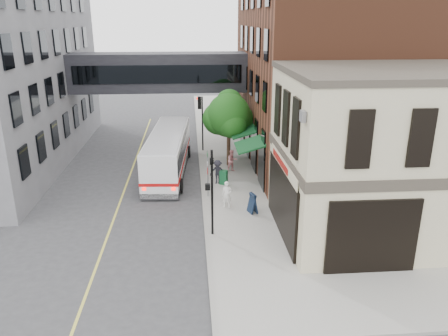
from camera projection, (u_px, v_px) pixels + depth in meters
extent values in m
plane|color=#38383A|center=(206.00, 257.00, 20.54)|extent=(120.00, 120.00, 0.00)
cube|color=gray|center=(225.00, 162.00, 33.85)|extent=(4.00, 60.00, 0.15)
cube|color=beige|center=(384.00, 157.00, 21.76)|extent=(10.00, 8.00, 8.15)
cube|color=#38332B|center=(384.00, 156.00, 21.73)|extent=(10.12, 8.12, 0.50)
cube|color=#38332B|center=(395.00, 71.00, 20.38)|extent=(10.12, 8.12, 0.30)
cube|color=black|center=(282.00, 201.00, 22.11)|extent=(0.14, 6.40, 3.40)
cube|color=black|center=(281.00, 201.00, 22.11)|extent=(0.04, 5.90, 3.00)
cube|color=maroon|center=(280.00, 161.00, 22.03)|extent=(0.03, 3.60, 0.32)
cube|color=#572D1B|center=(329.00, 69.00, 33.13)|extent=(12.00, 18.00, 14.00)
cube|color=#0D391F|center=(240.00, 125.00, 32.75)|extent=(1.80, 13.00, 0.40)
cube|color=black|center=(159.00, 72.00, 35.15)|extent=(14.00, 3.00, 3.00)
cube|color=black|center=(158.00, 74.00, 33.69)|extent=(13.00, 0.08, 1.40)
cube|color=black|center=(160.00, 70.00, 36.61)|extent=(13.00, 0.08, 1.40)
cylinder|color=black|center=(212.00, 193.00, 21.67)|extent=(0.12, 0.12, 4.50)
cube|color=black|center=(208.00, 187.00, 21.54)|extent=(0.25, 0.22, 0.30)
imported|color=black|center=(212.00, 158.00, 21.06)|extent=(0.20, 0.16, 1.00)
cylinder|color=black|center=(202.00, 124.00, 35.80)|extent=(0.12, 0.12, 4.50)
cube|color=black|center=(200.00, 120.00, 35.67)|extent=(0.25, 0.22, 0.30)
cube|color=black|center=(199.00, 103.00, 35.22)|extent=(0.28, 0.28, 1.00)
sphere|color=#FF0C05|center=(197.00, 98.00, 35.09)|extent=(0.18, 0.18, 0.18)
cylinder|color=gray|center=(208.00, 174.00, 26.62)|extent=(0.08, 0.08, 3.00)
cube|color=white|center=(207.00, 163.00, 26.39)|extent=(0.03, 0.75, 0.22)
cube|color=#0C591E|center=(207.00, 154.00, 26.22)|extent=(0.03, 0.70, 0.18)
cube|color=#B20C0C|center=(208.00, 170.00, 26.56)|extent=(0.03, 0.30, 0.40)
cylinder|color=#382619|center=(229.00, 147.00, 32.44)|extent=(0.28, 0.28, 2.80)
sphere|color=#144B14|center=(229.00, 115.00, 31.66)|extent=(3.20, 3.20, 3.20)
sphere|color=#144B14|center=(239.00, 119.00, 32.32)|extent=(2.20, 2.20, 2.20)
sphere|color=#144B14|center=(219.00, 119.00, 31.99)|extent=(2.40, 2.40, 2.40)
sphere|color=#144B14|center=(229.00, 103.00, 31.97)|extent=(2.00, 2.00, 2.00)
cube|color=#D8CC4C|center=(127.00, 184.00, 29.59)|extent=(0.12, 40.00, 0.01)
cube|color=white|center=(168.00, 152.00, 31.29)|extent=(3.08, 10.96, 2.73)
cube|color=black|center=(168.00, 145.00, 31.13)|extent=(3.12, 10.78, 0.99)
cube|color=#B20C0C|center=(168.00, 158.00, 31.44)|extent=(3.14, 10.98, 0.21)
cylinder|color=black|center=(144.00, 186.00, 27.89)|extent=(0.35, 0.96, 0.94)
cylinder|color=black|center=(180.00, 186.00, 27.92)|extent=(0.35, 0.96, 0.94)
cylinder|color=black|center=(159.00, 152.00, 35.01)|extent=(0.35, 0.96, 0.94)
cylinder|color=black|center=(188.00, 152.00, 35.03)|extent=(0.35, 0.96, 0.94)
imported|color=white|center=(227.00, 195.00, 25.33)|extent=(0.63, 0.47, 1.57)
imported|color=pink|center=(232.00, 161.00, 31.26)|extent=(0.93, 0.82, 1.61)
imported|color=black|center=(218.00, 172.00, 28.98)|extent=(1.17, 0.84, 1.63)
cube|color=#13532B|center=(224.00, 177.00, 28.97)|extent=(0.60, 0.57, 0.94)
cube|color=#101D32|center=(253.00, 203.00, 24.68)|extent=(0.59, 0.74, 1.14)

